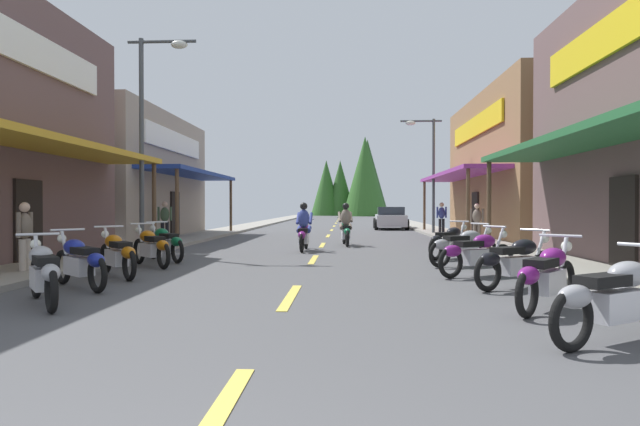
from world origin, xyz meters
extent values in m
cube|color=#4C4C4F|center=(0.00, 32.18, -0.05)|extent=(9.70, 94.36, 0.10)
cube|color=gray|center=(-5.88, 32.18, 0.06)|extent=(2.06, 94.36, 0.12)
cube|color=gray|center=(5.88, 32.18, 0.06)|extent=(2.06, 94.36, 0.12)
cube|color=#E0C64C|center=(0.00, 2.00, 0.01)|extent=(0.16, 2.40, 0.01)
cube|color=#E0C64C|center=(0.00, 7.02, 0.01)|extent=(0.16, 2.40, 0.01)
cube|color=#E0C64C|center=(0.00, 13.01, 0.01)|extent=(0.16, 2.40, 0.01)
cube|color=#E0C64C|center=(0.00, 18.37, 0.01)|extent=(0.16, 2.40, 0.01)
cube|color=#E0C64C|center=(0.00, 24.52, 0.01)|extent=(0.16, 2.40, 0.01)
cube|color=#E0C64C|center=(0.00, 30.84, 0.01)|extent=(0.16, 2.40, 0.01)
cube|color=#E0C64C|center=(0.00, 37.16, 0.01)|extent=(0.16, 2.40, 0.01)
cube|color=#E0C64C|center=(0.00, 43.90, 0.01)|extent=(0.16, 2.40, 0.01)
cube|color=#E0C64C|center=(0.00, 50.34, 0.01)|extent=(0.16, 2.40, 0.01)
cube|color=#E0C64C|center=(0.00, 57.29, 0.01)|extent=(0.16, 2.40, 0.01)
cube|color=#E0C64C|center=(0.00, 62.56, 0.01)|extent=(0.16, 2.40, 0.01)
cube|color=#E0C64C|center=(0.00, 68.21, 0.01)|extent=(0.16, 2.40, 0.01)
cube|color=gold|center=(-6.01, 11.26, 2.90)|extent=(1.80, 9.00, 0.16)
cylinder|color=brown|center=(-5.31, 15.56, 1.41)|extent=(0.14, 0.14, 2.82)
cube|color=white|center=(-6.85, 11.26, 5.31)|extent=(0.10, 7.00, 0.90)
cube|color=black|center=(-6.87, 11.26, 1.05)|extent=(0.08, 1.10, 2.10)
cube|color=gray|center=(-10.21, 22.48, 2.79)|extent=(6.60, 10.62, 5.58)
cube|color=navy|center=(-6.01, 22.48, 2.90)|extent=(1.80, 9.55, 0.16)
cylinder|color=brown|center=(-5.31, 17.90, 1.41)|extent=(0.14, 0.14, 2.82)
cylinder|color=brown|center=(-5.31, 27.06, 1.41)|extent=(0.14, 0.14, 2.82)
cube|color=white|center=(-6.85, 22.48, 4.35)|extent=(0.10, 7.43, 0.90)
cube|color=black|center=(-6.87, 22.48, 1.05)|extent=(0.08, 1.10, 2.10)
cube|color=#236033|center=(6.01, 10.43, 2.90)|extent=(1.80, 10.39, 0.16)
cylinder|color=brown|center=(5.31, 15.43, 1.41)|extent=(0.14, 0.14, 2.82)
cube|color=yellow|center=(6.85, 10.43, 5.33)|extent=(0.10, 8.08, 0.90)
cube|color=black|center=(6.87, 10.43, 1.05)|extent=(0.08, 1.10, 2.10)
cube|color=olive|center=(10.62, 23.80, 3.29)|extent=(7.41, 12.64, 6.58)
cube|color=#8C338C|center=(6.01, 23.80, 2.90)|extent=(1.80, 11.38, 0.16)
cylinder|color=brown|center=(5.31, 18.31, 1.41)|extent=(0.14, 0.14, 2.82)
cylinder|color=brown|center=(5.31, 29.29, 1.41)|extent=(0.14, 0.14, 2.82)
cube|color=yellow|center=(6.85, 23.80, 5.14)|extent=(0.10, 8.85, 0.90)
cube|color=black|center=(6.87, 23.80, 1.05)|extent=(0.08, 1.10, 2.10)
cylinder|color=#474C51|center=(-5.25, 14.36, 3.23)|extent=(0.14, 0.14, 6.47)
cylinder|color=#474C51|center=(-4.62, 14.36, 6.37)|extent=(2.06, 0.10, 0.10)
ellipsoid|color=silver|center=(-4.10, 14.36, 6.27)|extent=(0.50, 0.30, 0.24)
cylinder|color=#474C51|center=(5.25, 25.73, 2.91)|extent=(0.14, 0.14, 5.82)
cylinder|color=#474C51|center=(4.62, 25.73, 5.72)|extent=(2.06, 0.10, 0.10)
ellipsoid|color=silver|center=(4.10, 25.73, 5.62)|extent=(0.50, 0.30, 0.24)
torus|color=black|center=(3.12, 3.94, 0.32)|extent=(0.59, 0.43, 0.64)
cube|color=silver|center=(3.76, 4.34, 0.40)|extent=(0.74, 0.61, 0.32)
ellipsoid|color=#99999E|center=(3.93, 4.45, 0.72)|extent=(0.64, 0.57, 0.28)
cube|color=black|center=(3.55, 4.21, 0.68)|extent=(0.66, 0.56, 0.12)
ellipsoid|color=#99999E|center=(3.16, 3.97, 0.55)|extent=(0.50, 0.44, 0.24)
torus|color=black|center=(4.17, 6.72, 0.32)|extent=(0.48, 0.56, 0.64)
torus|color=black|center=(3.22, 5.56, 0.32)|extent=(0.48, 0.56, 0.64)
cube|color=silver|center=(3.70, 6.14, 0.40)|extent=(0.66, 0.72, 0.32)
ellipsoid|color=#721972|center=(3.83, 6.29, 0.72)|extent=(0.60, 0.64, 0.28)
cube|color=black|center=(3.54, 5.95, 0.68)|extent=(0.60, 0.64, 0.12)
ellipsoid|color=#721972|center=(3.25, 5.60, 0.55)|extent=(0.46, 0.49, 0.24)
cylinder|color=silver|center=(4.09, 6.62, 0.65)|extent=(0.28, 0.33, 0.71)
cylinder|color=silver|center=(4.02, 6.52, 1.02)|extent=(0.49, 0.41, 0.04)
sphere|color=white|center=(4.19, 6.74, 0.85)|extent=(0.16, 0.16, 0.16)
torus|color=black|center=(4.51, 8.57, 0.32)|extent=(0.58, 0.45, 0.64)
torus|color=black|center=(3.28, 7.72, 0.32)|extent=(0.58, 0.45, 0.64)
cube|color=silver|center=(3.90, 8.15, 0.40)|extent=(0.73, 0.63, 0.32)
ellipsoid|color=black|center=(4.06, 8.26, 0.72)|extent=(0.64, 0.58, 0.28)
cube|color=black|center=(3.69, 8.00, 0.68)|extent=(0.65, 0.57, 0.12)
ellipsoid|color=black|center=(3.32, 7.74, 0.55)|extent=(0.50, 0.45, 0.24)
cylinder|color=silver|center=(4.41, 8.50, 0.65)|extent=(0.34, 0.26, 0.71)
cylinder|color=silver|center=(4.31, 8.43, 1.02)|extent=(0.38, 0.51, 0.04)
sphere|color=white|center=(4.54, 8.59, 0.85)|extent=(0.16, 0.16, 0.16)
torus|color=black|center=(4.23, 10.18, 0.32)|extent=(0.59, 0.43, 0.64)
torus|color=black|center=(2.97, 9.36, 0.32)|extent=(0.59, 0.43, 0.64)
cube|color=silver|center=(3.60, 9.77, 0.40)|extent=(0.74, 0.62, 0.32)
ellipsoid|color=#721972|center=(3.77, 9.88, 0.72)|extent=(0.64, 0.57, 0.28)
cube|color=black|center=(3.39, 9.63, 0.68)|extent=(0.66, 0.56, 0.12)
ellipsoid|color=#721972|center=(3.02, 9.39, 0.55)|extent=(0.50, 0.44, 0.24)
cylinder|color=silver|center=(4.12, 10.11, 0.65)|extent=(0.34, 0.25, 0.71)
cylinder|color=silver|center=(4.02, 10.04, 1.02)|extent=(0.36, 0.52, 0.04)
sphere|color=white|center=(4.25, 10.20, 0.85)|extent=(0.16, 0.16, 0.16)
torus|color=black|center=(4.38, 12.01, 0.32)|extent=(0.60, 0.41, 0.64)
torus|color=black|center=(3.09, 11.26, 0.32)|extent=(0.60, 0.41, 0.64)
cube|color=silver|center=(3.73, 11.63, 0.40)|extent=(0.75, 0.59, 0.32)
ellipsoid|color=#99999E|center=(3.91, 11.73, 0.72)|extent=(0.64, 0.56, 0.28)
cube|color=black|center=(3.52, 11.51, 0.68)|extent=(0.66, 0.54, 0.12)
ellipsoid|color=#99999E|center=(3.13, 11.28, 0.55)|extent=(0.50, 0.43, 0.24)
cylinder|color=silver|center=(4.27, 11.94, 0.65)|extent=(0.35, 0.24, 0.71)
cylinder|color=silver|center=(4.17, 11.88, 1.02)|extent=(0.34, 0.54, 0.04)
sphere|color=white|center=(4.41, 12.02, 0.85)|extent=(0.16, 0.16, 0.16)
torus|color=black|center=(4.24, 14.08, 0.32)|extent=(0.49, 0.55, 0.64)
torus|color=black|center=(3.27, 12.94, 0.32)|extent=(0.49, 0.55, 0.64)
cube|color=silver|center=(3.75, 13.51, 0.40)|extent=(0.67, 0.71, 0.32)
ellipsoid|color=black|center=(3.88, 13.66, 0.72)|extent=(0.61, 0.63, 0.28)
cube|color=black|center=(3.59, 13.32, 0.68)|extent=(0.60, 0.64, 0.12)
ellipsoid|color=black|center=(3.30, 12.98, 0.55)|extent=(0.47, 0.49, 0.24)
cylinder|color=silver|center=(4.16, 13.98, 0.65)|extent=(0.29, 0.32, 0.71)
cylinder|color=silver|center=(4.08, 13.89, 1.02)|extent=(0.48, 0.42, 0.04)
sphere|color=white|center=(4.26, 14.10, 0.85)|extent=(0.16, 0.16, 0.16)
torus|color=black|center=(-4.00, 6.74, 0.32)|extent=(0.47, 0.57, 0.64)
torus|color=black|center=(-3.09, 5.55, 0.32)|extent=(0.47, 0.57, 0.64)
cube|color=silver|center=(-3.54, 6.14, 0.40)|extent=(0.65, 0.73, 0.32)
ellipsoid|color=#99999E|center=(-3.67, 6.30, 0.72)|extent=(0.60, 0.64, 0.28)
cube|color=black|center=(-3.39, 5.94, 0.68)|extent=(0.59, 0.65, 0.12)
ellipsoid|color=#99999E|center=(-3.12, 5.59, 0.55)|extent=(0.46, 0.49, 0.24)
cylinder|color=silver|center=(-3.92, 6.63, 0.65)|extent=(0.27, 0.33, 0.71)
cylinder|color=silver|center=(-3.85, 6.54, 1.02)|extent=(0.50, 0.40, 0.04)
sphere|color=white|center=(-4.02, 6.76, 0.85)|extent=(0.16, 0.16, 0.16)
torus|color=black|center=(-4.38, 8.22, 0.32)|extent=(0.55, 0.50, 0.64)
torus|color=black|center=(-3.25, 7.24, 0.32)|extent=(0.55, 0.50, 0.64)
cube|color=silver|center=(-3.81, 7.73, 0.40)|extent=(0.71, 0.67, 0.32)
ellipsoid|color=navy|center=(-3.96, 7.86, 0.72)|extent=(0.63, 0.61, 0.28)
cube|color=black|center=(-3.62, 7.56, 0.68)|extent=(0.64, 0.61, 0.12)
ellipsoid|color=navy|center=(-3.29, 7.27, 0.55)|extent=(0.49, 0.47, 0.24)
cylinder|color=silver|center=(-4.28, 8.14, 0.65)|extent=(0.32, 0.29, 0.71)
cylinder|color=silver|center=(-4.19, 8.06, 1.02)|extent=(0.43, 0.48, 0.04)
sphere|color=white|center=(-4.40, 8.24, 0.85)|extent=(0.16, 0.16, 0.16)
torus|color=black|center=(-4.29, 9.80, 0.32)|extent=(0.50, 0.55, 0.64)
torus|color=black|center=(-3.30, 8.67, 0.32)|extent=(0.50, 0.55, 0.64)
cube|color=silver|center=(-3.79, 9.24, 0.40)|extent=(0.67, 0.71, 0.32)
ellipsoid|color=#BF660C|center=(-3.92, 9.39, 0.72)|extent=(0.61, 0.63, 0.28)
cube|color=black|center=(-3.63, 9.05, 0.68)|extent=(0.61, 0.64, 0.12)
ellipsoid|color=#BF660C|center=(-3.33, 8.71, 0.55)|extent=(0.47, 0.49, 0.24)
cylinder|color=silver|center=(-4.20, 9.71, 0.65)|extent=(0.29, 0.32, 0.71)
cylinder|color=silver|center=(-4.12, 9.61, 1.02)|extent=(0.48, 0.42, 0.04)
sphere|color=white|center=(-4.31, 9.83, 0.85)|extent=(0.16, 0.16, 0.16)
torus|color=black|center=(-4.30, 11.72, 0.32)|extent=(0.50, 0.54, 0.64)
torus|color=black|center=(-3.30, 10.60, 0.32)|extent=(0.50, 0.54, 0.64)
cube|color=silver|center=(-3.80, 11.16, 0.40)|extent=(0.68, 0.71, 0.32)
ellipsoid|color=#BF660C|center=(-3.93, 11.31, 0.72)|extent=(0.61, 0.63, 0.28)
cube|color=black|center=(-3.63, 10.97, 0.68)|extent=(0.61, 0.63, 0.12)
ellipsoid|color=#BF660C|center=(-3.33, 10.64, 0.55)|extent=(0.47, 0.49, 0.24)
cylinder|color=silver|center=(-4.22, 11.62, 0.65)|extent=(0.29, 0.32, 0.71)
cylinder|color=silver|center=(-4.14, 11.53, 1.02)|extent=(0.47, 0.43, 0.04)
sphere|color=white|center=(-4.32, 11.74, 0.85)|extent=(0.16, 0.16, 0.16)
torus|color=black|center=(-4.41, 12.99, 0.32)|extent=(0.51, 0.54, 0.64)
torus|color=black|center=(-3.38, 11.89, 0.32)|extent=(0.51, 0.54, 0.64)
cube|color=silver|center=(-3.90, 12.44, 0.40)|extent=(0.68, 0.70, 0.32)
ellipsoid|color=#0C5933|center=(-4.03, 12.58, 0.72)|extent=(0.62, 0.63, 0.28)
cube|color=black|center=(-3.72, 12.25, 0.68)|extent=(0.61, 0.63, 0.12)
ellipsoid|color=#0C5933|center=(-3.42, 11.92, 0.55)|extent=(0.48, 0.49, 0.24)
cylinder|color=silver|center=(-4.32, 12.89, 0.65)|extent=(0.30, 0.31, 0.71)
cylinder|color=silver|center=(-4.24, 12.80, 1.02)|extent=(0.47, 0.44, 0.04)
sphere|color=white|center=(-4.43, 13.01, 0.85)|extent=(0.16, 0.16, 0.16)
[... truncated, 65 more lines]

